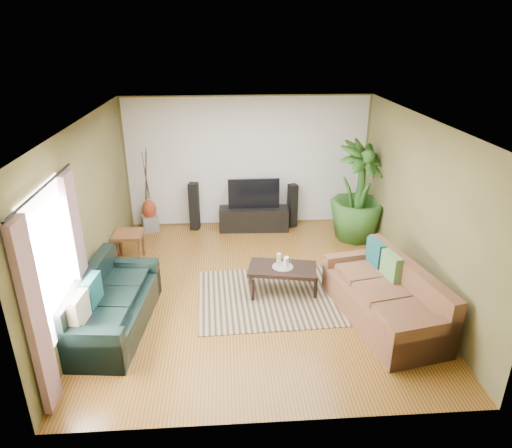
{
  "coord_description": "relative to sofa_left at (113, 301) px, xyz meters",
  "views": [
    {
      "loc": [
        -0.45,
        -6.38,
        3.87
      ],
      "look_at": [
        0.0,
        0.2,
        1.05
      ],
      "focal_mm": 32.0,
      "sensor_mm": 36.0,
      "label": 1
    }
  ],
  "objects": [
    {
      "name": "candle_mid",
      "position": [
        2.49,
        0.77,
        0.1
      ],
      "size": [
        0.07,
        0.07,
        0.16
      ],
      "primitive_type": "cylinder",
      "color": "#EFE2CA",
      "rests_on": "candle_tray"
    },
    {
      "name": "ceiling",
      "position": [
        2.05,
        0.91,
        2.28
      ],
      "size": [
        5.5,
        5.5,
        0.0
      ],
      "primitive_type": "plane",
      "rotation": [
        3.14,
        0.0,
        0.0
      ],
      "color": "white",
      "rests_on": "ground"
    },
    {
      "name": "candle_tall",
      "position": [
        2.39,
        0.84,
        0.13
      ],
      "size": [
        0.07,
        0.07,
        0.21
      ],
      "primitive_type": "cylinder",
      "color": "beige",
      "rests_on": "candle_tray"
    },
    {
      "name": "speaker_left",
      "position": [
        0.93,
        3.41,
        0.08
      ],
      "size": [
        0.22,
        0.23,
        1.0
      ],
      "primitive_type": "cube",
      "rotation": [
        0.0,
        0.0,
        -0.2
      ],
      "color": "black",
      "rests_on": "floor"
    },
    {
      "name": "sofa_left",
      "position": [
        0.0,
        0.0,
        0.0
      ],
      "size": [
        1.04,
        2.04,
        0.85
      ],
      "primitive_type": "cube",
      "rotation": [
        0.0,
        0.0,
        1.47
      ],
      "color": "black",
      "rests_on": "floor"
    },
    {
      "name": "plant_pot",
      "position": [
        4.17,
        2.74,
        -0.29
      ],
      "size": [
        0.36,
        0.36,
        0.28
      ],
      "primitive_type": "cylinder",
      "color": "black",
      "rests_on": "floor"
    },
    {
      "name": "wall_right",
      "position": [
        4.55,
        0.91,
        0.92
      ],
      "size": [
        0.0,
        5.5,
        5.5
      ],
      "primitive_type": "plane",
      "rotation": [
        1.57,
        0.0,
        -1.57
      ],
      "color": "olive",
      "rests_on": "ground"
    },
    {
      "name": "vase",
      "position": [
        -0.0,
        3.41,
        0.04
      ],
      "size": [
        0.29,
        0.29,
        0.4
      ],
      "primitive_type": "ellipsoid",
      "color": "#95351B",
      "rests_on": "pedestal"
    },
    {
      "name": "sofa_right",
      "position": [
        3.78,
        -0.07,
        0.0
      ],
      "size": [
        1.35,
        2.25,
        0.85
      ],
      "primitive_type": "cube",
      "rotation": [
        0.0,
        0.0,
        -1.37
      ],
      "color": "brown",
      "rests_on": "floor"
    },
    {
      "name": "potted_plant",
      "position": [
        4.17,
        2.74,
        0.54
      ],
      "size": [
        1.52,
        1.52,
        1.94
      ],
      "primitive_type": "imported",
      "rotation": [
        0.0,
        0.0,
        0.65
      ],
      "color": "#27541C",
      "rests_on": "floor"
    },
    {
      "name": "tv_stand",
      "position": [
        2.16,
        3.3,
        -0.19
      ],
      "size": [
        1.45,
        0.48,
        0.48
      ],
      "primitive_type": "cube",
      "rotation": [
        0.0,
        0.0,
        -0.04
      ],
      "color": "black",
      "rests_on": "floor"
    },
    {
      "name": "wall_left",
      "position": [
        -0.45,
        0.91,
        0.92
      ],
      "size": [
        0.0,
        5.5,
        5.5
      ],
      "primitive_type": "plane",
      "rotation": [
        1.57,
        0.0,
        1.57
      ],
      "color": "olive",
      "rests_on": "ground"
    },
    {
      "name": "candle_short",
      "position": [
        2.52,
        0.87,
        0.09
      ],
      "size": [
        0.07,
        0.07,
        0.13
      ],
      "primitive_type": "cylinder",
      "color": "white",
      "rests_on": "candle_tray"
    },
    {
      "name": "curtain_rod",
      "position": [
        -0.38,
        -0.69,
        1.87
      ],
      "size": [
        0.03,
        1.9,
        0.03
      ],
      "primitive_type": "cylinder",
      "rotation": [
        1.57,
        0.0,
        0.0
      ],
      "color": "black",
      "rests_on": "ground"
    },
    {
      "name": "television",
      "position": [
        2.16,
        3.32,
        0.36
      ],
      "size": [
        1.05,
        0.06,
        0.62
      ],
      "primitive_type": "cube",
      "color": "black",
      "rests_on": "tv_stand"
    },
    {
      "name": "wall_front",
      "position": [
        2.05,
        -1.84,
        0.93
      ],
      "size": [
        5.0,
        0.0,
        5.0
      ],
      "primitive_type": "plane",
      "rotation": [
        -1.57,
        0.0,
        0.0
      ],
      "color": "olive",
      "rests_on": "ground"
    },
    {
      "name": "wall_back",
      "position": [
        2.05,
        3.66,
        0.93
      ],
      "size": [
        5.0,
        0.0,
        5.0
      ],
      "primitive_type": "plane",
      "rotation": [
        1.57,
        0.0,
        0.0
      ],
      "color": "olive",
      "rests_on": "ground"
    },
    {
      "name": "backwall_panel",
      "position": [
        2.05,
        3.65,
        0.93
      ],
      "size": [
        4.9,
        0.0,
        4.9
      ],
      "primitive_type": "plane",
      "rotation": [
        1.57,
        0.0,
        0.0
      ],
      "color": "white",
      "rests_on": "ground"
    },
    {
      "name": "side_table",
      "position": [
        -0.17,
        2.05,
        -0.15
      ],
      "size": [
        0.52,
        0.52,
        0.54
      ],
      "primitive_type": "cube",
      "rotation": [
        0.0,
        0.0,
        -0.02
      ],
      "color": "brown",
      "rests_on": "floor"
    },
    {
      "name": "candle_tray",
      "position": [
        2.45,
        0.81,
        0.01
      ],
      "size": [
        0.33,
        0.33,
        0.01
      ],
      "primitive_type": "cylinder",
      "color": "gray",
      "rests_on": "coffee_table"
    },
    {
      "name": "curtain_far",
      "position": [
        -0.38,
        0.06,
        0.72
      ],
      "size": [
        0.08,
        0.35,
        2.2
      ],
      "primitive_type": "cube",
      "color": "gray",
      "rests_on": "ground"
    },
    {
      "name": "speaker_right",
      "position": [
        2.98,
        3.41,
        0.04
      ],
      "size": [
        0.22,
        0.23,
        0.93
      ],
      "primitive_type": "cube",
      "rotation": [
        0.0,
        0.0,
        0.35
      ],
      "color": "black",
      "rests_on": "floor"
    },
    {
      "name": "area_rug",
      "position": [
        2.41,
        0.65,
        -0.42
      ],
      "size": [
        2.64,
        1.92,
        0.01
      ],
      "primitive_type": "cube",
      "rotation": [
        0.0,
        0.0,
        0.04
      ],
      "color": "tan",
      "rests_on": "floor"
    },
    {
      "name": "pedestal",
      "position": [
        -0.0,
        3.41,
        -0.27
      ],
      "size": [
        0.4,
        0.4,
        0.32
      ],
      "primitive_type": "cube",
      "rotation": [
        0.0,
        0.0,
        0.3
      ],
      "color": "gray",
      "rests_on": "floor"
    },
    {
      "name": "coffee_table",
      "position": [
        2.45,
        0.81,
        -0.21
      ],
      "size": [
        1.15,
        0.76,
        0.43
      ],
      "primitive_type": "cube",
      "rotation": [
        0.0,
        0.0,
        -0.19
      ],
      "color": "black",
      "rests_on": "floor"
    },
    {
      "name": "window_pane",
      "position": [
        -0.43,
        -0.69,
        0.97
      ],
      "size": [
        0.0,
        1.8,
        1.8
      ],
      "primitive_type": "plane",
      "rotation": [
        1.57,
        0.0,
        1.57
      ],
      "color": "white",
      "rests_on": "ground"
    },
    {
      "name": "floor",
      "position": [
        2.05,
        0.91,
        -0.42
      ],
      "size": [
        5.5,
        5.5,
        0.0
      ],
      "primitive_type": "plane",
      "color": "olive",
      "rests_on": "ground"
    },
    {
      "name": "curtain_near",
      "position": [
        -0.38,
        -1.44,
        0.72
      ],
      "size": [
        0.08,
        0.35,
        2.2
      ],
      "primitive_type": "cube",
      "color": "gray",
      "rests_on": "ground"
    }
  ]
}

